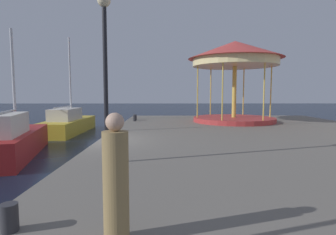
% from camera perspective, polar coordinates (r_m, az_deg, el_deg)
% --- Properties ---
extents(ground_plane, '(120.00, 120.00, 0.00)m').
position_cam_1_polar(ground_plane, '(11.83, -14.33, -8.45)').
color(ground_plane, black).
extents(quay_dock, '(14.72, 24.49, 0.80)m').
position_cam_1_polar(quay_dock, '(12.28, 21.43, -6.24)').
color(quay_dock, slate).
rests_on(quay_dock, ground).
extents(sailboat_yellow, '(2.03, 6.40, 6.56)m').
position_cam_1_polar(sailboat_yellow, '(19.83, -20.22, -1.20)').
color(sailboat_yellow, gold).
rests_on(sailboat_yellow, ground).
extents(sailboat_red, '(3.42, 6.32, 5.64)m').
position_cam_1_polar(sailboat_red, '(13.39, -30.47, -4.20)').
color(sailboat_red, maroon).
rests_on(sailboat_red, ground).
extents(carousel, '(6.26, 6.26, 5.38)m').
position_cam_1_polar(carousel, '(19.06, 13.83, 11.23)').
color(carousel, '#B23333').
rests_on(carousel, quay_dock).
extents(lamp_post_mid_promenade, '(0.36, 0.36, 4.59)m').
position_cam_1_polar(lamp_post_mid_promenade, '(7.75, -13.06, 13.61)').
color(lamp_post_mid_promenade, black).
rests_on(lamp_post_mid_promenade, quay_dock).
extents(bollard_south, '(0.24, 0.24, 0.40)m').
position_cam_1_polar(bollard_south, '(19.81, -6.92, 0.06)').
color(bollard_south, '#2D2D33').
rests_on(bollard_south, quay_dock).
extents(bollard_center, '(0.24, 0.24, 0.40)m').
position_cam_1_polar(bollard_center, '(4.67, -30.26, -17.64)').
color(bollard_center, '#2D2D33').
rests_on(bollard_center, quay_dock).
extents(bollard_north, '(0.24, 0.24, 0.40)m').
position_cam_1_polar(bollard_north, '(19.08, -7.00, -0.13)').
color(bollard_north, '#2D2D33').
rests_on(bollard_north, quay_dock).
extents(person_far_corner, '(0.34, 0.34, 1.70)m').
position_cam_1_polar(person_far_corner, '(3.71, -10.86, -13.11)').
color(person_far_corner, '#937A4C').
rests_on(person_far_corner, quay_dock).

